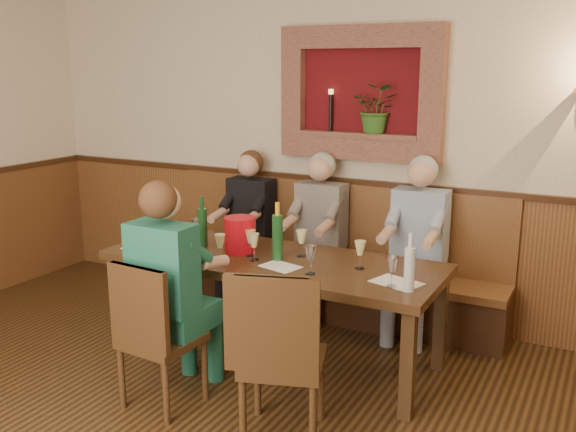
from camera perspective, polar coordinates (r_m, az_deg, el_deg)
name	(u,v)px	position (r m, az deg, el deg)	size (l,w,h in m)	color
room_shell	(54,109)	(2.86, -20.08, 8.89)	(6.04, 6.04, 2.82)	#C1B192
wainscoting	(78,395)	(3.22, -18.20, -14.84)	(6.02, 6.02, 1.15)	brown
wall_niche	(364,99)	(5.23, 6.81, 10.27)	(1.36, 0.30, 1.06)	#540C10
dining_table	(272,268)	(4.55, -1.41, -4.60)	(2.40, 0.90, 0.75)	black
bench	(327,276)	(5.46, 3.45, -5.39)	(3.00, 0.45, 1.11)	#381E0F
chair_near_left	(161,364)	(4.13, -11.21, -12.75)	(0.45, 0.45, 0.95)	black
chair_near_right	(283,389)	(3.73, -0.45, -15.15)	(0.57, 0.57, 1.01)	black
person_bench_left	(246,242)	(5.63, -3.71, -2.35)	(0.39, 0.48, 1.36)	black
person_bench_mid	(316,251)	(5.31, 2.53, -3.16)	(0.40, 0.49, 1.38)	#5E5856
person_bench_right	(415,264)	(5.03, 11.21, -4.21)	(0.41, 0.51, 1.41)	navy
person_chair_front	(174,309)	(4.11, -10.11, -8.13)	(0.42, 0.51, 1.42)	#185657
spittoon_bucket	(240,235)	(4.63, -4.28, -1.67)	(0.23, 0.23, 0.26)	red
wine_bottle_green_a	(277,236)	(4.42, -0.94, -1.83)	(0.09, 0.09, 0.41)	#19471E
wine_bottle_green_b	(202,226)	(4.79, -7.61, -0.93)	(0.09, 0.09, 0.38)	#19471E
water_bottle	(410,268)	(3.89, 10.75, -4.55)	(0.07, 0.07, 0.36)	silver
tasting_sheet_a	(146,248)	(4.87, -12.53, -2.78)	(0.30, 0.22, 0.00)	white
tasting_sheet_b	(280,266)	(4.32, -0.67, -4.51)	(0.26, 0.18, 0.00)	white
tasting_sheet_c	(397,283)	(4.06, 9.63, -5.85)	(0.29, 0.21, 0.00)	white
tasting_sheet_d	(197,259)	(4.53, -8.10, -3.79)	(0.31, 0.22, 0.00)	white
wine_glass_0	(151,233)	(4.89, -12.10, -1.53)	(0.08, 0.08, 0.19)	#E9E18B
wine_glass_1	(196,231)	(4.90, -8.16, -1.35)	(0.08, 0.08, 0.19)	white
wine_glass_2	(188,242)	(4.61, -8.86, -2.29)	(0.08, 0.08, 0.19)	#E9E18B
wine_glass_3	(239,237)	(4.69, -4.38, -1.90)	(0.08, 0.08, 0.19)	white
wine_glass_4	(254,247)	(4.44, -3.04, -2.77)	(0.08, 0.08, 0.19)	#E9E18B
wine_glass_5	(301,243)	(4.53, 1.20, -2.43)	(0.08, 0.08, 0.19)	#E9E18B
wine_glass_6	(310,260)	(4.15, 2.01, -3.91)	(0.08, 0.08, 0.19)	white
wine_glass_7	(360,255)	(4.27, 6.41, -3.46)	(0.08, 0.08, 0.19)	#E9E18B
wine_glass_8	(392,272)	(3.95, 9.22, -4.93)	(0.08, 0.08, 0.19)	white
wine_glass_9	(220,248)	(4.43, -6.04, -2.83)	(0.08, 0.08, 0.19)	#E9E18B
wine_glass_10	(251,243)	(4.54, -3.35, -2.41)	(0.08, 0.08, 0.19)	#E9E18B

